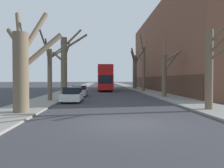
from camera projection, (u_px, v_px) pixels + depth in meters
ground_plane at (125, 124)px, 10.09m from camera, size 300.00×300.00×0.00m
sidewalk_left at (82, 86)px, 59.70m from camera, size 3.22×120.00×0.12m
sidewalk_right at (128, 86)px, 60.33m from camera, size 3.22×120.00×0.12m
building_facade_right at (181, 51)px, 38.65m from camera, size 10.08×39.21×14.04m
street_tree_left_0 at (23, 64)px, 12.97m from camera, size 3.88×2.68×6.55m
street_tree_left_1 at (51, 69)px, 19.96m from camera, size 3.22×4.74×6.20m
street_tree_left_2 at (65, 63)px, 27.54m from camera, size 4.62×3.31×8.77m
street_tree_right_0 at (212, 65)px, 13.93m from camera, size 1.63×3.19×6.44m
street_tree_right_1 at (165, 72)px, 24.29m from camera, size 1.93×3.68×6.96m
street_tree_right_2 at (144, 67)px, 35.80m from camera, size 2.14×3.63×8.96m
street_tree_right_3 at (135, 69)px, 45.78m from camera, size 2.77×3.81×8.53m
double_decker_bus at (105, 77)px, 39.67m from camera, size 2.48×12.00×4.39m
parked_car_0 at (72, 95)px, 19.92m from camera, size 1.70×4.04×1.34m
parked_car_1 at (80, 91)px, 26.39m from camera, size 1.81×4.59×1.29m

